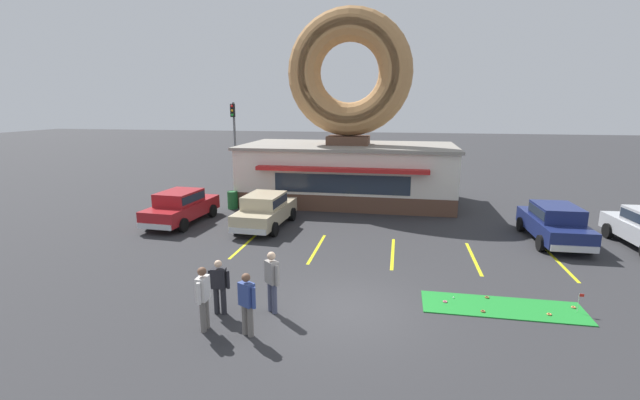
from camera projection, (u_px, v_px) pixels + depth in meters
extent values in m
plane|color=#2D2D30|center=(346.00, 310.00, 12.02)|extent=(160.00, 160.00, 0.00)
cube|color=brown|center=(348.00, 193.00, 25.65)|extent=(12.00, 6.00, 0.90)
cube|color=silver|center=(348.00, 167.00, 25.30)|extent=(12.00, 6.00, 2.30)
cube|color=gray|center=(348.00, 146.00, 25.03)|extent=(12.30, 6.30, 0.16)
cube|color=#B21E1E|center=(340.00, 170.00, 22.07)|extent=(9.00, 0.60, 0.20)
cube|color=#232D3D|center=(341.00, 184.00, 22.52)|extent=(7.20, 0.03, 1.00)
cube|color=brown|center=(348.00, 140.00, 24.96)|extent=(2.40, 1.80, 0.50)
torus|color=#B27F4C|center=(349.00, 73.00, 24.13)|extent=(7.10, 1.90, 7.10)
torus|color=tan|center=(348.00, 72.00, 23.72)|extent=(6.24, 1.05, 6.24)
cube|color=#1E842D|center=(502.00, 307.00, 12.13)|extent=(4.43, 1.40, 0.03)
torus|color=#D17F47|center=(574.00, 307.00, 12.06)|extent=(0.13, 0.13, 0.04)
torus|color=#D17F47|center=(549.00, 314.00, 11.66)|extent=(0.13, 0.13, 0.04)
torus|color=brown|center=(483.00, 311.00, 11.83)|extent=(0.13, 0.13, 0.04)
torus|color=#D8667F|center=(445.00, 302.00, 12.41)|extent=(0.13, 0.13, 0.04)
torus|color=brown|center=(487.00, 297.00, 12.68)|extent=(0.13, 0.13, 0.04)
sphere|color=white|center=(453.00, 298.00, 12.66)|extent=(0.04, 0.04, 0.04)
cylinder|color=silver|center=(578.00, 303.00, 11.76)|extent=(0.01, 0.01, 0.55)
cube|color=red|center=(582.00, 295.00, 11.70)|extent=(0.12, 0.01, 0.08)
cube|color=#BCAD89|center=(266.00, 213.00, 20.07)|extent=(1.96, 4.48, 0.68)
cube|color=#BCAD89|center=(264.00, 201.00, 19.79)|extent=(1.66, 2.17, 0.60)
cube|color=#232D3D|center=(264.00, 200.00, 19.78)|extent=(1.68, 2.09, 0.36)
cube|color=silver|center=(281.00, 207.00, 22.24)|extent=(1.67, 0.18, 0.24)
cube|color=silver|center=(247.00, 231.00, 18.00)|extent=(1.67, 0.18, 0.24)
cylinder|color=black|center=(259.00, 212.00, 21.64)|extent=(0.25, 0.65, 0.64)
cylinder|color=black|center=(292.00, 214.00, 21.24)|extent=(0.25, 0.65, 0.64)
cylinder|color=black|center=(237.00, 227.00, 19.05)|extent=(0.25, 0.65, 0.64)
cylinder|color=black|center=(274.00, 229.00, 18.65)|extent=(0.25, 0.65, 0.64)
cube|color=navy|center=(553.00, 226.00, 17.89)|extent=(1.85, 4.44, 0.68)
cube|color=navy|center=(557.00, 212.00, 17.60)|extent=(1.60, 2.13, 0.60)
cube|color=#232D3D|center=(557.00, 212.00, 17.60)|extent=(1.63, 2.05, 0.36)
cube|color=silver|center=(535.00, 218.00, 20.09)|extent=(1.67, 0.14, 0.24)
cube|color=silver|center=(575.00, 249.00, 15.79)|extent=(1.67, 0.14, 0.24)
cylinder|color=black|center=(521.00, 224.00, 19.41)|extent=(0.23, 0.64, 0.64)
cylinder|color=black|center=(562.00, 226.00, 19.14)|extent=(0.23, 0.64, 0.64)
cylinder|color=black|center=(541.00, 243.00, 16.79)|extent=(0.23, 0.64, 0.64)
cylinder|color=black|center=(590.00, 245.00, 16.51)|extent=(0.23, 0.64, 0.64)
cube|color=maroon|center=(182.00, 210.00, 20.75)|extent=(2.04, 4.50, 0.68)
cube|color=maroon|center=(179.00, 197.00, 20.47)|extent=(1.69, 2.20, 0.60)
cube|color=#232D3D|center=(179.00, 197.00, 20.47)|extent=(1.71, 2.11, 0.36)
cube|color=silver|center=(205.00, 204.00, 22.91)|extent=(1.67, 0.21, 0.24)
cube|color=silver|center=(154.00, 227.00, 18.69)|extent=(1.67, 0.21, 0.24)
cylinder|color=black|center=(182.00, 209.00, 22.33)|extent=(0.26, 0.65, 0.64)
cylinder|color=black|center=(212.00, 211.00, 21.90)|extent=(0.26, 0.65, 0.64)
cylinder|color=black|center=(149.00, 222.00, 19.75)|extent=(0.26, 0.65, 0.64)
cylinder|color=black|center=(183.00, 225.00, 19.32)|extent=(0.26, 0.65, 0.64)
cube|color=silver|center=(619.00, 224.00, 19.16)|extent=(1.67, 0.21, 0.24)
cylinder|color=black|center=(608.00, 231.00, 18.44)|extent=(0.26, 0.65, 0.64)
cylinder|color=slate|center=(250.00, 321.00, 10.55)|extent=(0.15, 0.15, 0.81)
cylinder|color=slate|center=(245.00, 319.00, 10.67)|extent=(0.15, 0.15, 0.81)
cube|color=#33478C|center=(247.00, 294.00, 10.46)|extent=(0.45, 0.39, 0.59)
cylinder|color=#33478C|center=(254.00, 298.00, 10.32)|extent=(0.10, 0.10, 0.54)
cylinder|color=#33478C|center=(240.00, 293.00, 10.62)|extent=(0.10, 0.10, 0.54)
sphere|color=brown|center=(246.00, 278.00, 10.37)|extent=(0.22, 0.22, 0.22)
cylinder|color=#474C66|center=(270.00, 296.00, 11.87)|extent=(0.15, 0.15, 0.86)
cylinder|color=#474C66|center=(274.00, 299.00, 11.72)|extent=(0.15, 0.15, 0.86)
cube|color=gray|center=(272.00, 272.00, 11.64)|extent=(0.45, 0.43, 0.63)
cylinder|color=gray|center=(267.00, 270.00, 11.83)|extent=(0.10, 0.10, 0.58)
cylinder|color=gray|center=(277.00, 276.00, 11.45)|extent=(0.10, 0.10, 0.58)
sphere|color=beige|center=(271.00, 256.00, 11.53)|extent=(0.23, 0.23, 0.23)
cylinder|color=slate|center=(206.00, 313.00, 10.96)|extent=(0.15, 0.15, 0.83)
cylinder|color=slate|center=(203.00, 316.00, 10.77)|extent=(0.15, 0.15, 0.83)
cube|color=silver|center=(203.00, 288.00, 10.71)|extent=(0.25, 0.39, 0.61)
cylinder|color=silver|center=(207.00, 285.00, 10.95)|extent=(0.10, 0.10, 0.56)
cylinder|color=silver|center=(199.00, 294.00, 10.47)|extent=(0.10, 0.10, 0.56)
sphere|color=brown|center=(202.00, 271.00, 10.61)|extent=(0.22, 0.22, 0.22)
cylinder|color=#232328|center=(217.00, 301.00, 11.73)|extent=(0.15, 0.15, 0.76)
cylinder|color=#232328|center=(224.00, 301.00, 11.71)|extent=(0.15, 0.15, 0.76)
cube|color=black|center=(219.00, 278.00, 11.57)|extent=(0.40, 0.27, 0.56)
cylinder|color=black|center=(210.00, 279.00, 11.61)|extent=(0.10, 0.10, 0.51)
cylinder|color=black|center=(228.00, 280.00, 11.55)|extent=(0.10, 0.10, 0.51)
sphere|color=beige|center=(218.00, 264.00, 11.48)|extent=(0.20, 0.20, 0.20)
cylinder|color=#1E662D|center=(233.00, 200.00, 23.64)|extent=(0.56, 0.56, 0.95)
torus|color=#123D1B|center=(232.00, 192.00, 23.54)|extent=(0.57, 0.57, 0.05)
cylinder|color=#595B60|center=(235.00, 144.00, 30.37)|extent=(0.16, 0.16, 5.80)
cube|color=black|center=(233.00, 110.00, 29.69)|extent=(0.28, 0.24, 0.90)
sphere|color=red|center=(232.00, 106.00, 29.51)|extent=(0.18, 0.18, 0.18)
sphere|color=orange|center=(232.00, 110.00, 29.57)|extent=(0.18, 0.18, 0.18)
sphere|color=green|center=(232.00, 115.00, 29.64)|extent=(0.18, 0.18, 0.18)
cube|color=yellow|center=(246.00, 244.00, 17.67)|extent=(0.12, 3.60, 0.01)
cube|color=yellow|center=(317.00, 248.00, 17.14)|extent=(0.12, 3.60, 0.01)
cube|color=yellow|center=(393.00, 253.00, 16.60)|extent=(0.12, 3.60, 0.01)
cube|color=yellow|center=(473.00, 258.00, 16.06)|extent=(0.12, 3.60, 0.01)
cube|color=yellow|center=(560.00, 263.00, 15.52)|extent=(0.12, 3.60, 0.01)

